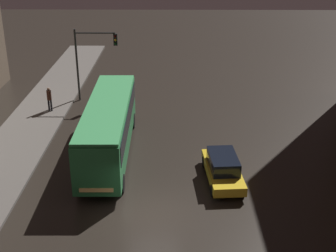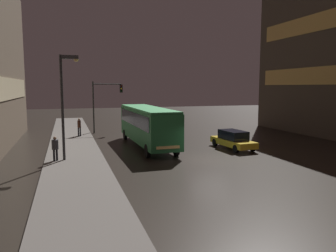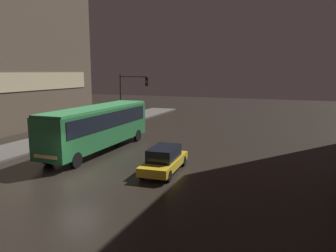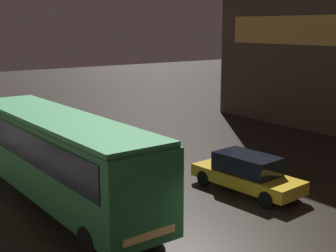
{
  "view_description": "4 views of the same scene",
  "coord_description": "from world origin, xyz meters",
  "px_view_note": "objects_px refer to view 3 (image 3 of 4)",
  "views": [
    {
      "loc": [
        0.96,
        -19.21,
        12.98
      ],
      "look_at": [
        0.64,
        7.2,
        1.61
      ],
      "focal_mm": 50.0,
      "sensor_mm": 36.0,
      "label": 1
    },
    {
      "loc": [
        -9.49,
        -20.62,
        5.12
      ],
      "look_at": [
        -1.24,
        5.73,
        1.81
      ],
      "focal_mm": 35.0,
      "sensor_mm": 36.0,
      "label": 2
    },
    {
      "loc": [
        10.94,
        -14.09,
        5.95
      ],
      "look_at": [
        1.85,
        8.6,
        1.87
      ],
      "focal_mm": 35.0,
      "sensor_mm": 36.0,
      "label": 3
    },
    {
      "loc": [
        -9.37,
        -9.07,
        6.5
      ],
      "look_at": [
        1.35,
        5.5,
        2.62
      ],
      "focal_mm": 50.0,
      "sensor_mm": 36.0,
      "label": 4
    }
  ],
  "objects_px": {
    "bus_near": "(98,124)",
    "car_taxi": "(164,159)",
    "pedestrian_near": "(93,119)",
    "traffic_light_main": "(130,91)"
  },
  "relations": [
    {
      "from": "bus_near",
      "to": "car_taxi",
      "type": "bearing_deg",
      "value": 154.75
    },
    {
      "from": "pedestrian_near",
      "to": "car_taxi",
      "type": "bearing_deg",
      "value": -121.32
    },
    {
      "from": "car_taxi",
      "to": "pedestrian_near",
      "type": "height_order",
      "value": "pedestrian_near"
    },
    {
      "from": "bus_near",
      "to": "pedestrian_near",
      "type": "relative_size",
      "value": 6.3
    },
    {
      "from": "traffic_light_main",
      "to": "bus_near",
      "type": "bearing_deg",
      "value": -75.65
    },
    {
      "from": "car_taxi",
      "to": "traffic_light_main",
      "type": "height_order",
      "value": "traffic_light_main"
    },
    {
      "from": "bus_near",
      "to": "car_taxi",
      "type": "relative_size",
      "value": 2.42
    },
    {
      "from": "car_taxi",
      "to": "pedestrian_near",
      "type": "bearing_deg",
      "value": -44.36
    },
    {
      "from": "car_taxi",
      "to": "bus_near",
      "type": "bearing_deg",
      "value": -28.93
    },
    {
      "from": "car_taxi",
      "to": "traffic_light_main",
      "type": "xyz_separation_m",
      "value": [
        -9.09,
        12.76,
        3.13
      ]
    }
  ]
}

